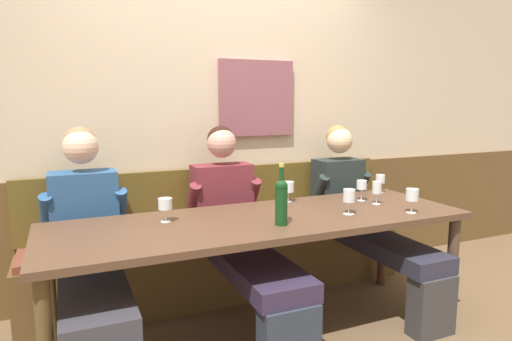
% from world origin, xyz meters
% --- Properties ---
extents(room_wall_back, '(6.80, 0.12, 2.80)m').
position_xyz_m(room_wall_back, '(0.00, 1.09, 1.40)').
color(room_wall_back, beige).
rests_on(room_wall_back, ground).
extents(wood_wainscot_panel, '(6.80, 0.03, 0.92)m').
position_xyz_m(wood_wainscot_panel, '(0.00, 1.04, 0.46)').
color(wood_wainscot_panel, brown).
rests_on(wood_wainscot_panel, ground).
extents(wall_bench, '(2.82, 0.42, 0.94)m').
position_xyz_m(wall_bench, '(0.00, 0.83, 0.28)').
color(wall_bench, brown).
rests_on(wall_bench, ground).
extents(dining_table, '(2.52, 0.82, 0.75)m').
position_xyz_m(dining_table, '(0.00, 0.17, 0.68)').
color(dining_table, '#513827').
rests_on(dining_table, ground).
extents(person_right_seat, '(0.51, 1.24, 1.28)m').
position_xyz_m(person_right_seat, '(-0.97, 0.49, 0.63)').
color(person_right_seat, '#25342E').
rests_on(person_right_seat, ground).
extents(person_left_seat, '(0.53, 1.23, 1.27)m').
position_xyz_m(person_left_seat, '(-0.03, 0.46, 0.61)').
color(person_left_seat, '#2A3341').
rests_on(person_left_seat, ground).
extents(person_center_right_seat, '(0.47, 1.24, 1.25)m').
position_xyz_m(person_center_right_seat, '(0.96, 0.48, 0.62)').
color(person_center_right_seat, '#363537').
rests_on(person_center_right_seat, ground).
extents(wine_bottle_amber_mid, '(0.07, 0.07, 0.35)m').
position_xyz_m(wine_bottle_amber_mid, '(0.03, -0.02, 0.89)').
color(wine_bottle_amber_mid, '#123C17').
rests_on(wine_bottle_amber_mid, dining_table).
extents(wine_glass_right_end, '(0.08, 0.08, 0.14)m').
position_xyz_m(wine_glass_right_end, '(0.34, 0.48, 0.85)').
color(wine_glass_right_end, silver).
rests_on(wine_glass_right_end, dining_table).
extents(wine_glass_mid_left, '(0.08, 0.08, 0.15)m').
position_xyz_m(wine_glass_mid_left, '(0.89, -0.10, 0.86)').
color(wine_glass_mid_left, silver).
rests_on(wine_glass_mid_left, dining_table).
extents(wine_glass_center_rear, '(0.06, 0.06, 0.16)m').
position_xyz_m(wine_glass_center_rear, '(0.85, 0.18, 0.86)').
color(wine_glass_center_rear, silver).
rests_on(wine_glass_center_rear, dining_table).
extents(wine_glass_left_end, '(0.07, 0.07, 0.14)m').
position_xyz_m(wine_glass_left_end, '(0.82, 0.31, 0.86)').
color(wine_glass_left_end, silver).
rests_on(wine_glass_left_end, dining_table).
extents(wine_glass_mid_right, '(0.08, 0.08, 0.14)m').
position_xyz_m(wine_glass_mid_right, '(-0.55, 0.30, 0.85)').
color(wine_glass_mid_right, silver).
rests_on(wine_glass_mid_right, dining_table).
extents(wine_glass_by_bottle, '(0.07, 0.07, 0.14)m').
position_xyz_m(wine_glass_by_bottle, '(1.12, 0.48, 0.85)').
color(wine_glass_by_bottle, silver).
rests_on(wine_glass_by_bottle, dining_table).
extents(wine_glass_center_front, '(0.07, 0.07, 0.16)m').
position_xyz_m(wine_glass_center_front, '(0.52, 0.03, 0.86)').
color(wine_glass_center_front, silver).
rests_on(wine_glass_center_front, dining_table).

